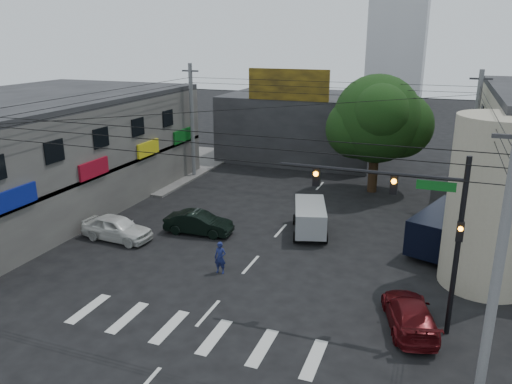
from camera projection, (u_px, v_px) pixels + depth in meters
The scene contains 17 objects.
ground at pixel (236, 282), 23.86m from camera, with size 160.00×160.00×0.00m, color black.
sidewalk_far_left at pixel (132, 162), 45.95m from camera, with size 16.00×16.00×0.15m, color #514F4C.
building_left at pixel (27, 154), 34.21m from camera, with size 14.00×24.00×7.00m, color #4A4745.
corner_column at pixel (493, 204), 22.53m from camera, with size 4.00×4.00×8.00m, color gray.
building_far at pixel (302, 126), 47.51m from camera, with size 14.00×10.00×6.00m, color #232326.
billboard at pixel (288, 85), 41.84m from camera, with size 7.00×0.30×2.60m, color olive.
street_tree at pixel (377, 119), 36.04m from camera, with size 6.40×6.40×8.70m.
traffic_gantry at pixel (414, 214), 18.88m from camera, with size 7.10×0.35×7.20m.
utility_pole_near_right at pixel (498, 269), 14.93m from camera, with size 0.32×0.32×9.20m, color #59595B.
utility_pole_far_left at pixel (192, 122), 40.28m from camera, with size 0.32×0.32×9.20m, color #59595B.
utility_pole_far_right at pixel (473, 140), 33.23m from camera, with size 0.32×0.32×9.20m, color #59595B.
dark_sedan at pixel (199, 223), 29.50m from camera, with size 4.13×1.70×1.33m, color black.
white_compact at pixel (117, 228), 28.60m from camera, with size 4.32×1.95×1.44m, color silver.
maroon_sedan at pixel (410, 314), 19.98m from camera, with size 2.83×4.59×1.24m, color #480A0E.
silver_minivan at pixel (310, 219), 29.46m from camera, with size 2.85×4.47×1.78m, color #B0B4B9, non-canonical shape.
navy_van at pixel (444, 230), 27.16m from camera, with size 3.83×6.00×2.24m, color black, non-canonical shape.
traffic_officer at pixel (220, 258), 24.54m from camera, with size 0.61×0.41×1.63m, color #151C4C.
Camera 1 is at (8.48, -19.74, 11.29)m, focal length 35.00 mm.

